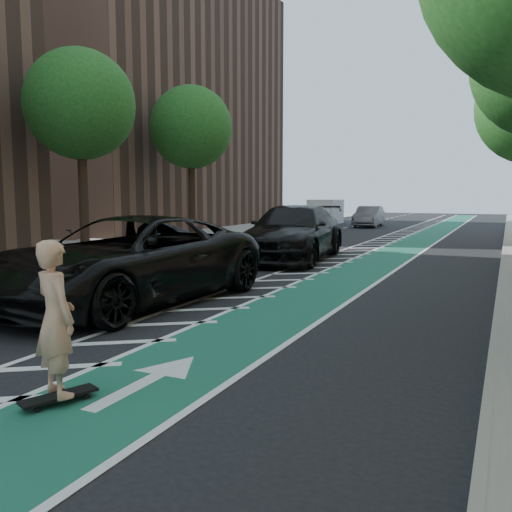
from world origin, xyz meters
The scene contains 19 objects.
ground centered at (0.00, 0.00, 0.00)m, with size 120.00×120.00×0.00m, color black.
bike_lane centered at (3.00, 10.00, 0.01)m, with size 2.00×90.00×0.01m, color #1A5C44.
buffer_strip centered at (1.50, 10.00, 0.01)m, with size 1.40×90.00×0.01m, color silver.
sidewalk_left centered at (-9.50, 10.00, 0.07)m, with size 5.00×90.00×0.15m, color gray.
curb_right centered at (7.05, 10.00, 0.08)m, with size 0.12×90.00×0.16m, color gray.
curb_left centered at (-7.05, 10.00, 0.08)m, with size 0.12×90.00×0.16m, color gray.
building_left_far centered at (-17.50, 24.00, 9.00)m, with size 14.00×22.00×18.00m, color brown.
tree_l_c centered at (-7.90, 8.00, 5.77)m, with size 4.20×4.20×7.90m.
tree_l_d centered at (-7.90, 16.00, 5.77)m, with size 4.20×4.20×7.90m.
skateboard centered at (2.54, -3.76, 0.10)m, with size 0.56×0.91×0.12m.
skateboarder centered at (2.54, -3.76, 1.02)m, with size 0.66×0.43×1.80m, color tan.
suv_near centered at (-0.40, 1.29, 0.97)m, with size 3.21×6.95×1.93m, color black.
suv_far centered at (0.00, 10.29, 0.99)m, with size 2.78×6.83×1.98m, color black.
car_silver centered at (-6.00, 27.97, 0.67)m, with size 1.58×3.92×1.34m, color gray.
car_grey centered at (-1.98, 30.60, 0.74)m, with size 1.57×4.51×1.48m, color slate.
box_truck centered at (-6.19, 32.92, 0.88)m, with size 2.18×4.62×1.90m.
barrel_a centered at (-2.20, 5.75, 0.46)m, with size 0.71×0.71×0.97m.
barrel_b centered at (-3.60, 9.50, 0.40)m, with size 0.62×0.62×0.85m.
barrel_c centered at (-3.97, 17.40, 0.46)m, with size 0.72×0.72×0.98m.
Camera 1 is at (7.16, -8.27, 2.44)m, focal length 38.00 mm.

